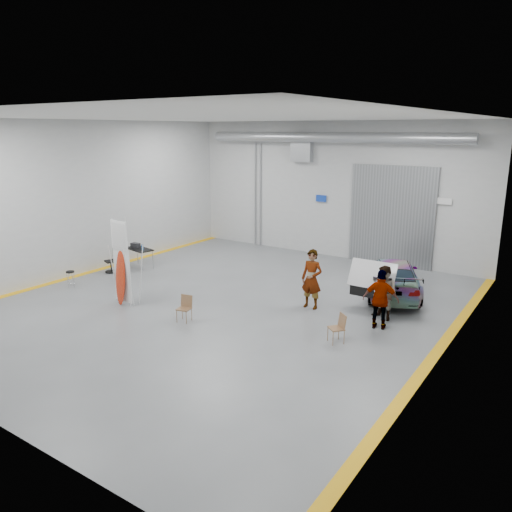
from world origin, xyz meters
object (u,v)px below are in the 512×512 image
Objects in this scene: folding_chair_far at (336,334)px; person_b at (385,293)px; surfboard_display at (121,269)px; shop_stool at (71,280)px; folding_chair_near at (184,314)px; person_a at (312,279)px; sedan_car at (392,277)px; office_chair at (112,262)px; person_c at (381,300)px; work_table at (138,248)px.

person_b is at bearing 117.92° from folding_chair_far.
shop_stool is (-2.98, 0.16, -0.90)m from surfboard_display.
folding_chair_far reaches higher than folding_chair_near.
person_a is at bearing 171.04° from folding_chair_far.
surfboard_display is (-7.61, -3.53, 0.37)m from person_b.
folding_chair_far is 10.18m from shop_stool.
folding_chair_far is (4.45, 1.17, 0.00)m from folding_chair_near.
sedan_car reaches higher than office_chair.
folding_chair_near is at bearing 31.32° from sedan_car.
person_c is at bearing 108.09° from folding_chair_far.
folding_chair_far is at bearing 68.64° from sedan_car.
person_a is 2.07× the size of office_chair.
person_c is at bearing 25.14° from surfboard_display.
person_b is at bearing -90.82° from person_c.
office_chair is at bearing -174.83° from person_a.
sedan_car reaches higher than shop_stool.
office_chair is (-8.67, -0.81, -0.56)m from person_a.
person_b is 1.79× the size of office_chair.
person_c is 1.28× the size of work_table.
folding_chair_far is at bearing -82.22° from person_b.
person_a is 2.33m from person_b.
office_chair is at bearing -10.74° from person_c.
folding_chair_far is at bearing 13.52° from office_chair.
person_b reaches higher than shop_stool.
person_a reaches higher than sedan_car.
office_chair reaches higher than shop_stool.
person_a is at bearing -2.18° from work_table.
person_b is 6.08m from folding_chair_near.
person_b is 2.11× the size of folding_chair_near.
person_b is at bearing 17.65° from shop_stool.
person_a is 6.20m from surfboard_display.
person_a is at bearing -153.30° from person_b.
folding_chair_near is (2.70, 0.00, -0.96)m from surfboard_display.
work_table is (-8.32, 0.32, -0.16)m from person_a.
person_c is at bearing 22.21° from office_chair.
folding_chair_near is 4.60m from folding_chair_far.
office_chair is (-6.06, 2.40, 0.16)m from folding_chair_near.
person_a is 8.85m from shop_stool.
surfboard_display is 2.86m from folding_chair_near.
shop_stool is 3.40m from work_table.
folding_chair_near is 1.28× the size of shop_stool.
surfboard_display is 3.75× the size of folding_chair_near.
person_c is 1.88× the size of office_chair.
sedan_car is at bearing 30.42° from shop_stool.
folding_chair_far is (7.15, 1.17, -0.96)m from surfboard_display.
surfboard_display is 2.16× the size of work_table.
person_b reaches higher than sedan_car.
sedan_car is at bearing 130.73° from folding_chair_far.
shop_stool is at bearing -60.02° from office_chair.
person_a reaches higher than person_b.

